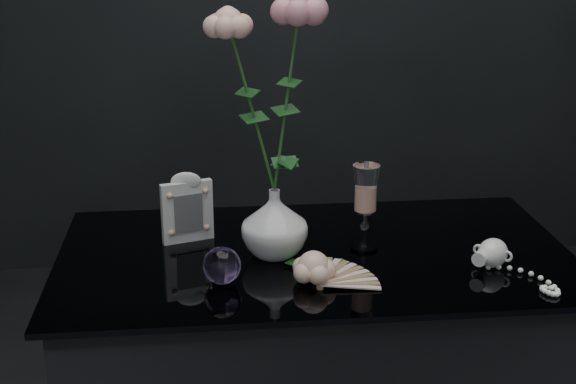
{
  "coord_description": "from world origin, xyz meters",
  "views": [
    {
      "loc": [
        -0.21,
        -1.45,
        1.42
      ],
      "look_at": [
        -0.06,
        -0.03,
        0.92
      ],
      "focal_mm": 50.0,
      "sensor_mm": 36.0,
      "label": 1
    }
  ],
  "objects_px": {
    "vase": "(275,223)",
    "picture_frame": "(187,207)",
    "loose_rose": "(313,267)",
    "wine_glass": "(365,208)",
    "pearl_jar": "(493,252)",
    "paperweight": "(222,266)"
  },
  "relations": [
    {
      "from": "wine_glass",
      "to": "pearl_jar",
      "type": "bearing_deg",
      "value": -24.76
    },
    {
      "from": "wine_glass",
      "to": "vase",
      "type": "bearing_deg",
      "value": -175.61
    },
    {
      "from": "loose_rose",
      "to": "pearl_jar",
      "type": "bearing_deg",
      "value": 9.74
    },
    {
      "from": "loose_rose",
      "to": "pearl_jar",
      "type": "height_order",
      "value": "loose_rose"
    },
    {
      "from": "vase",
      "to": "wine_glass",
      "type": "height_order",
      "value": "wine_glass"
    },
    {
      "from": "vase",
      "to": "paperweight",
      "type": "xyz_separation_m",
      "value": [
        -0.11,
        -0.12,
        -0.03
      ]
    },
    {
      "from": "vase",
      "to": "picture_frame",
      "type": "distance_m",
      "value": 0.2
    },
    {
      "from": "wine_glass",
      "to": "loose_rose",
      "type": "xyz_separation_m",
      "value": [
        -0.13,
        -0.15,
        -0.06
      ]
    },
    {
      "from": "wine_glass",
      "to": "picture_frame",
      "type": "bearing_deg",
      "value": 167.33
    },
    {
      "from": "vase",
      "to": "loose_rose",
      "type": "bearing_deg",
      "value": -65.41
    },
    {
      "from": "vase",
      "to": "paperweight",
      "type": "bearing_deg",
      "value": -132.48
    },
    {
      "from": "vase",
      "to": "wine_glass",
      "type": "distance_m",
      "value": 0.19
    },
    {
      "from": "picture_frame",
      "to": "loose_rose",
      "type": "relative_size",
      "value": 0.83
    },
    {
      "from": "vase",
      "to": "pearl_jar",
      "type": "xyz_separation_m",
      "value": [
        0.42,
        -0.09,
        -0.04
      ]
    },
    {
      "from": "paperweight",
      "to": "wine_glass",
      "type": "bearing_deg",
      "value": 24.29
    },
    {
      "from": "picture_frame",
      "to": "loose_rose",
      "type": "distance_m",
      "value": 0.33
    },
    {
      "from": "vase",
      "to": "wine_glass",
      "type": "xyz_separation_m",
      "value": [
        0.19,
        0.01,
        0.02
      ]
    },
    {
      "from": "vase",
      "to": "picture_frame",
      "type": "relative_size",
      "value": 0.92
    },
    {
      "from": "vase",
      "to": "pearl_jar",
      "type": "bearing_deg",
      "value": -12.57
    },
    {
      "from": "vase",
      "to": "picture_frame",
      "type": "xyz_separation_m",
      "value": [
        -0.18,
        0.1,
        0.01
      ]
    },
    {
      "from": "paperweight",
      "to": "pearl_jar",
      "type": "bearing_deg",
      "value": 2.71
    },
    {
      "from": "picture_frame",
      "to": "paperweight",
      "type": "height_order",
      "value": "picture_frame"
    }
  ]
}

